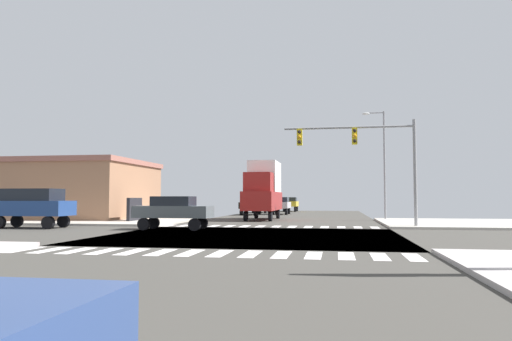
# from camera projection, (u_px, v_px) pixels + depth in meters

# --- Properties ---
(ground) EXTENTS (90.00, 90.00, 0.05)m
(ground) POSITION_uv_depth(u_px,v_px,m) (252.00, 236.00, 22.53)
(ground) COLOR #403D38
(sidewalk_corner_ne) EXTENTS (12.00, 12.00, 0.14)m
(sidewalk_corner_ne) POSITION_uv_depth(u_px,v_px,m) (472.00, 223.00, 32.20)
(sidewalk_corner_ne) COLOR #B2ADA3
(sidewalk_corner_ne) RESTS_ON ground
(sidewalk_corner_nw) EXTENTS (12.00, 12.00, 0.14)m
(sidewalk_corner_nw) POSITION_uv_depth(u_px,v_px,m) (112.00, 220.00, 36.50)
(sidewalk_corner_nw) COLOR #B8AFA2
(sidewalk_corner_nw) RESTS_ON ground
(crosswalk_near) EXTENTS (13.50, 2.00, 0.01)m
(crosswalk_near) POSITION_uv_depth(u_px,v_px,m) (205.00, 253.00, 15.39)
(crosswalk_near) COLOR white
(crosswalk_near) RESTS_ON ground
(crosswalk_far) EXTENTS (13.50, 2.00, 0.01)m
(crosswalk_far) POSITION_uv_depth(u_px,v_px,m) (268.00, 226.00, 29.76)
(crosswalk_far) COLOR white
(crosswalk_far) RESTS_ON ground
(traffic_signal_mast) EXTENTS (7.93, 0.55, 6.52)m
(traffic_signal_mast) POSITION_uv_depth(u_px,v_px,m) (362.00, 148.00, 29.02)
(traffic_signal_mast) COLOR gray
(traffic_signal_mast) RESTS_ON ground
(street_lamp) EXTENTS (1.78, 0.32, 8.75)m
(street_lamp) POSITION_uv_depth(u_px,v_px,m) (382.00, 156.00, 38.07)
(street_lamp) COLOR gray
(street_lamp) RESTS_ON ground
(bank_building) EXTENTS (15.32, 10.52, 4.91)m
(bank_building) POSITION_uv_depth(u_px,v_px,m) (63.00, 190.00, 40.38)
(bank_building) COLOR #96694C
(bank_building) RESTS_ON ground
(sedan_nearside_1) EXTENTS (1.80, 4.30, 1.88)m
(sedan_nearside_1) POSITION_uv_depth(u_px,v_px,m) (281.00, 204.00, 52.19)
(sedan_nearside_1) COLOR black
(sedan_nearside_1) RESTS_ON ground
(suv_farside_1) EXTENTS (4.60, 1.96, 2.34)m
(suv_farside_1) POSITION_uv_depth(u_px,v_px,m) (32.00, 205.00, 28.36)
(suv_farside_1) COLOR black
(suv_farside_1) RESTS_ON ground
(sedan_crossing_2) EXTENTS (1.80, 4.30, 1.88)m
(sedan_crossing_2) POSITION_uv_depth(u_px,v_px,m) (261.00, 204.00, 57.66)
(sedan_crossing_2) COLOR black
(sedan_crossing_2) RESTS_ON ground
(sedan_leading_4) EXTENTS (4.30, 1.80, 1.88)m
(sedan_leading_4) POSITION_uv_depth(u_px,v_px,m) (173.00, 210.00, 26.89)
(sedan_leading_4) COLOR black
(sedan_leading_4) RESTS_ON ground
(sedan_trailing_5) EXTENTS (1.80, 4.30, 1.88)m
(sedan_trailing_5) POSITION_uv_depth(u_px,v_px,m) (251.00, 204.00, 50.54)
(sedan_trailing_5) COLOR black
(sedan_trailing_5) RESTS_ON ground
(box_truck_outer_1) EXTENTS (2.40, 7.20, 4.85)m
(box_truck_outer_1) POSITION_uv_depth(u_px,v_px,m) (263.00, 189.00, 39.46)
(box_truck_outer_1) COLOR black
(box_truck_outer_1) RESTS_ON ground
(sedan_inner_6) EXTENTS (1.80, 4.30, 1.88)m
(sedan_inner_6) POSITION_uv_depth(u_px,v_px,m) (291.00, 203.00, 63.11)
(sedan_inner_6) COLOR black
(sedan_inner_6) RESTS_ON ground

